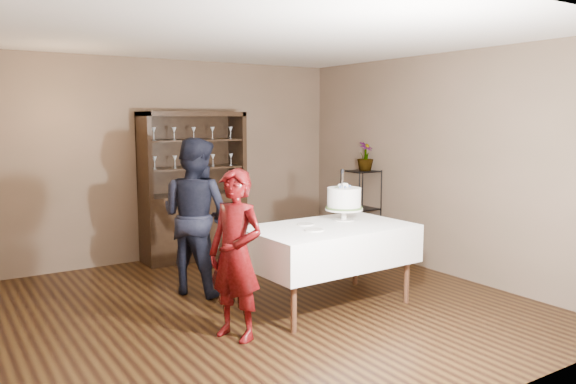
{
  "coord_description": "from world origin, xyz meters",
  "views": [
    {
      "loc": [
        -2.83,
        -4.79,
        1.92
      ],
      "look_at": [
        0.34,
        0.1,
        1.15
      ],
      "focal_mm": 35.0,
      "sensor_mm": 36.0,
      "label": 1
    }
  ],
  "objects_px": {
    "man": "(195,216)",
    "potted_plant": "(365,156)",
    "cake": "(344,200)",
    "cake_table": "(329,245)",
    "woman": "(236,255)",
    "plant_etagere": "(361,208)",
    "china_hutch": "(194,210)"
  },
  "relations": [
    {
      "from": "man",
      "to": "potted_plant",
      "type": "distance_m",
      "value": 2.78
    },
    {
      "from": "man",
      "to": "potted_plant",
      "type": "height_order",
      "value": "man"
    },
    {
      "from": "cake",
      "to": "potted_plant",
      "type": "height_order",
      "value": "potted_plant"
    },
    {
      "from": "cake",
      "to": "potted_plant",
      "type": "distance_m",
      "value": 1.99
    },
    {
      "from": "cake_table",
      "to": "potted_plant",
      "type": "bearing_deg",
      "value": 40.35
    },
    {
      "from": "cake_table",
      "to": "man",
      "type": "bearing_deg",
      "value": 129.08
    },
    {
      "from": "cake_table",
      "to": "woman",
      "type": "xyz_separation_m",
      "value": [
        -1.19,
        -0.24,
        0.11
      ]
    },
    {
      "from": "cake_table",
      "to": "plant_etagere",
      "type": "bearing_deg",
      "value": 41.66
    },
    {
      "from": "potted_plant",
      "to": "plant_etagere",
      "type": "bearing_deg",
      "value": 133.7
    },
    {
      "from": "woman",
      "to": "man",
      "type": "xyz_separation_m",
      "value": [
        0.24,
        1.41,
        0.11
      ]
    },
    {
      "from": "cake_table",
      "to": "woman",
      "type": "distance_m",
      "value": 1.22
    },
    {
      "from": "china_hutch",
      "to": "woman",
      "type": "relative_size",
      "value": 1.34
    },
    {
      "from": "plant_etagere",
      "to": "cake",
      "type": "relative_size",
      "value": 2.17
    },
    {
      "from": "plant_etagere",
      "to": "woman",
      "type": "height_order",
      "value": "woman"
    },
    {
      "from": "cake_table",
      "to": "cake",
      "type": "xyz_separation_m",
      "value": [
        0.32,
        0.16,
        0.42
      ]
    },
    {
      "from": "cake",
      "to": "potted_plant",
      "type": "relative_size",
      "value": 1.38
    },
    {
      "from": "china_hutch",
      "to": "man",
      "type": "height_order",
      "value": "china_hutch"
    },
    {
      "from": "cake_table",
      "to": "woman",
      "type": "height_order",
      "value": "woman"
    },
    {
      "from": "china_hutch",
      "to": "plant_etagere",
      "type": "relative_size",
      "value": 1.67
    },
    {
      "from": "cake_table",
      "to": "man",
      "type": "xyz_separation_m",
      "value": [
        -0.95,
        1.17,
        0.22
      ]
    },
    {
      "from": "woman",
      "to": "cake",
      "type": "xyz_separation_m",
      "value": [
        1.51,
        0.4,
        0.31
      ]
    },
    {
      "from": "woman",
      "to": "cake",
      "type": "height_order",
      "value": "woman"
    },
    {
      "from": "plant_etagere",
      "to": "potted_plant",
      "type": "bearing_deg",
      "value": -46.3
    },
    {
      "from": "cake",
      "to": "man",
      "type": "bearing_deg",
      "value": 141.47
    },
    {
      "from": "plant_etagere",
      "to": "cake_table",
      "type": "distance_m",
      "value": 2.31
    },
    {
      "from": "man",
      "to": "china_hutch",
      "type": "bearing_deg",
      "value": -53.1
    },
    {
      "from": "cake_table",
      "to": "man",
      "type": "relative_size",
      "value": 0.99
    },
    {
      "from": "man",
      "to": "woman",
      "type": "bearing_deg",
      "value": 139.68
    },
    {
      "from": "plant_etagere",
      "to": "china_hutch",
      "type": "bearing_deg",
      "value": 153.17
    },
    {
      "from": "plant_etagere",
      "to": "cake_table",
      "type": "bearing_deg",
      "value": -138.34
    },
    {
      "from": "china_hutch",
      "to": "potted_plant",
      "type": "relative_size",
      "value": 4.99
    },
    {
      "from": "china_hutch",
      "to": "potted_plant",
      "type": "bearing_deg",
      "value": -27.25
    }
  ]
}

